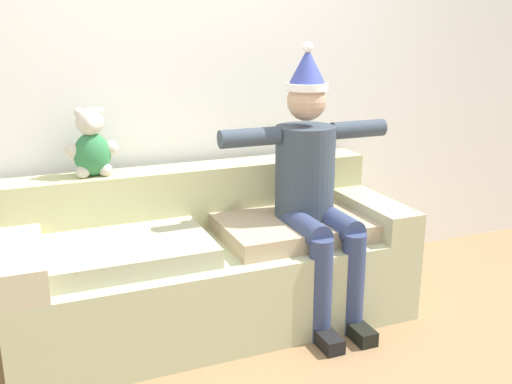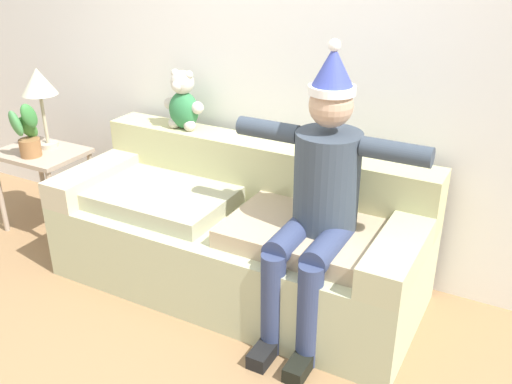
{
  "view_description": "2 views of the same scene",
  "coord_description": "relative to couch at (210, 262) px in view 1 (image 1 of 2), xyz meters",
  "views": [
    {
      "loc": [
        -0.92,
        -1.91,
        1.63
      ],
      "look_at": [
        0.25,
        0.92,
        0.75
      ],
      "focal_mm": 40.68,
      "sensor_mm": 36.0,
      "label": 1
    },
    {
      "loc": [
        1.51,
        -1.58,
        2.01
      ],
      "look_at": [
        0.24,
        0.78,
        0.77
      ],
      "focal_mm": 39.93,
      "sensor_mm": 36.0,
      "label": 2
    }
  ],
  "objects": [
    {
      "name": "back_wall",
      "position": [
        0.0,
        0.54,
        1.01
      ],
      "size": [
        7.0,
        0.1,
        2.7
      ],
      "primitive_type": "cube",
      "color": "white",
      "rests_on": "ground_plane"
    },
    {
      "name": "couch",
      "position": [
        0.0,
        0.0,
        0.0
      ],
      "size": [
        2.19,
        0.9,
        0.83
      ],
      "color": "#B5B891",
      "rests_on": "ground_plane"
    },
    {
      "name": "person_seated",
      "position": [
        0.56,
        -0.16,
        0.46
      ],
      "size": [
        1.02,
        0.77,
        1.55
      ],
      "color": "#374250",
      "rests_on": "ground_plane"
    },
    {
      "name": "teddy_bear",
      "position": [
        -0.57,
        0.28,
        0.67
      ],
      "size": [
        0.29,
        0.17,
        0.38
      ],
      "color": "#317B46",
      "rests_on": "couch"
    }
  ]
}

